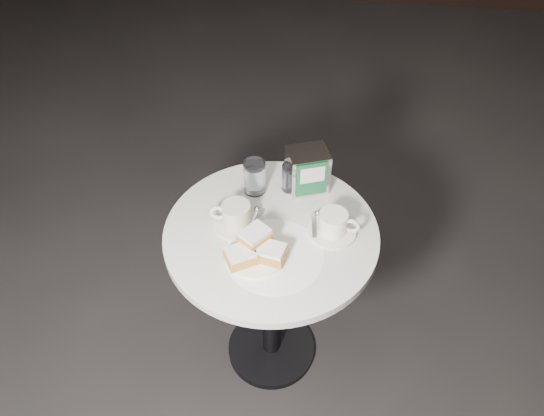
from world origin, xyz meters
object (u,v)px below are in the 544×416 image
at_px(beignet_plate, 255,251).
at_px(coffee_cup_left, 236,216).
at_px(napkin_dispenser, 307,170).
at_px(cafe_table, 271,269).
at_px(water_glass_right, 291,178).
at_px(water_glass_left, 255,177).
at_px(coffee_cup_right, 333,225).

bearing_deg(beignet_plate, coffee_cup_left, 122.19).
distance_m(coffee_cup_left, napkin_dispenser, 0.30).
xyz_separation_m(cafe_table, napkin_dispenser, (0.09, 0.22, 0.28)).
bearing_deg(beignet_plate, napkin_dispenser, 69.51).
bearing_deg(water_glass_right, napkin_dispenser, 13.41).
bearing_deg(beignet_plate, cafe_table, 74.47).
distance_m(water_glass_left, napkin_dispenser, 0.18).
height_order(cafe_table, coffee_cup_right, coffee_cup_right).
relative_size(beignet_plate, water_glass_right, 2.12).
xyz_separation_m(cafe_table, coffee_cup_left, (-0.12, 0.02, 0.23)).
xyz_separation_m(water_glass_right, napkin_dispenser, (0.05, 0.01, 0.03)).
height_order(beignet_plate, water_glass_right, water_glass_right).
bearing_deg(napkin_dispenser, water_glass_right, 172.99).
distance_m(coffee_cup_left, coffee_cup_right, 0.31).
bearing_deg(beignet_plate, water_glass_right, 77.54).
bearing_deg(water_glass_left, coffee_cup_left, -101.85).
relative_size(cafe_table, napkin_dispenser, 4.58).
distance_m(beignet_plate, water_glass_right, 0.34).
xyz_separation_m(coffee_cup_right, water_glass_right, (-0.16, 0.19, 0.01)).
height_order(water_glass_left, water_glass_right, water_glass_left).
relative_size(coffee_cup_left, water_glass_left, 1.41).
distance_m(water_glass_left, water_glass_right, 0.13).
height_order(coffee_cup_left, napkin_dispenser, napkin_dispenser).
bearing_deg(cafe_table, water_glass_right, 79.29).
distance_m(cafe_table, napkin_dispenser, 0.37).
xyz_separation_m(beignet_plate, coffee_cup_right, (0.23, 0.14, 0.00)).
distance_m(coffee_cup_left, water_glass_right, 0.25).
bearing_deg(cafe_table, napkin_dispenser, 67.03).
relative_size(water_glass_left, water_glass_right, 1.20).
bearing_deg(coffee_cup_right, water_glass_left, 158.19).
xyz_separation_m(beignet_plate, napkin_dispenser, (0.13, 0.34, 0.05)).
bearing_deg(napkin_dispenser, beignet_plate, -130.91).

